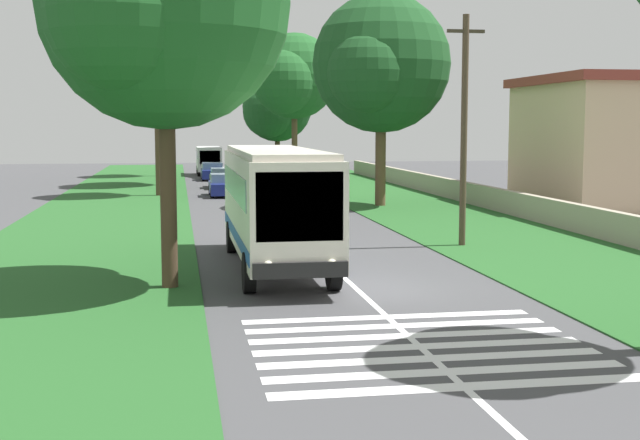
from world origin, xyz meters
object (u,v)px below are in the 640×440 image
trailing_car_2 (223,179)px  roadside_building (611,141)px  trailing_minibus_0 (209,158)px  roadside_tree_right_1 (275,109)px  roadside_tree_left_3 (155,66)px  coach_bus (275,200)px  utility_pole (464,127)px  roadside_tree_left_2 (161,87)px  roadside_tree_left_0 (163,83)px  roadside_tree_left_1 (160,11)px  trailing_car_3 (212,172)px  trailing_car_0 (301,195)px  trailing_car_1 (224,186)px  roadside_tree_right_3 (378,67)px  roadside_tree_right_0 (291,79)px

trailing_car_2 → roadside_building: 26.87m
trailing_minibus_0 → roadside_tree_right_1: roadside_tree_right_1 is taller
trailing_car_2 → roadside_tree_left_3: 10.70m
coach_bus → utility_pole: (3.64, -7.39, 2.24)m
roadside_building → roadside_tree_left_2: bearing=50.7°
trailing_car_2 → trailing_minibus_0: size_ratio=0.72×
roadside_tree_left_0 → roadside_tree_left_1: roadside_tree_left_1 is taller
trailing_car_3 → roadside_tree_left_1: (-46.33, 3.17, 6.85)m
trailing_car_0 → roadside_building: 17.42m
trailing_car_1 → roadside_tree_left_1: roadside_tree_left_1 is taller
roadside_tree_left_2 → roadside_tree_right_3: 21.99m
trailing_car_3 → roadside_tree_left_1: roadside_tree_left_1 is taller
trailing_minibus_0 → trailing_car_1: bearing=-179.8°
roadside_tree_left_3 → roadside_tree_right_1: size_ratio=1.11×
roadside_tree_right_1 → utility_pole: 55.79m
trailing_car_3 → roadside_tree_left_2: roadside_tree_left_2 is taller
roadside_tree_left_3 → utility_pole: roadside_tree_left_3 is taller
roadside_tree_left_1 → trailing_car_2: bearing=-5.4°
trailing_car_3 → coach_bus: bearing=-179.7°
trailing_car_1 → trailing_minibus_0: size_ratio=0.72×
trailing_car_1 → roadside_tree_right_1: bearing=-12.2°
trailing_car_2 → utility_pole: (-31.01, -7.21, 3.72)m
trailing_car_0 → trailing_car_2: size_ratio=1.00×
roadside_tree_left_1 → trailing_minibus_0: bearing=-3.4°
coach_bus → trailing_car_1: coach_bus is taller
roadside_tree_right_0 → roadside_tree_left_1: bearing=168.5°
roadside_tree_left_1 → roadside_tree_right_3: roadside_tree_right_3 is taller
trailing_car_3 → roadside_tree_right_3: (-24.12, -8.11, 6.96)m
roadside_tree_right_0 → roadside_tree_right_3: 28.15m
trailing_minibus_0 → roadside_tree_right_0: 10.42m
roadside_tree_left_0 → roadside_tree_left_2: bearing=-179.9°
roadside_tree_left_1 → roadside_tree_left_3: size_ratio=1.02×
roadside_tree_left_0 → roadside_tree_right_1: bearing=-47.6°
trailing_car_2 → roadside_tree_left_0: roadside_tree_left_0 is taller
trailing_car_1 → trailing_car_2: bearing=-2.5°
roadside_tree_right_3 → utility_pole: (-15.89, 0.53, -3.24)m
roadside_tree_right_1 → roadside_tree_left_3: bearing=160.4°
trailing_car_2 → trailing_car_3: same height
coach_bus → trailing_car_3: size_ratio=2.60×
roadside_tree_right_0 → roadside_tree_right_1: (11.75, 0.12, -2.39)m
roadside_tree_left_0 → utility_pole: size_ratio=1.27×
trailing_car_2 → roadside_tree_left_3: bearing=144.7°
trailing_car_2 → roadside_tree_left_2: roadside_tree_left_2 is taller
coach_bus → roadside_tree_left_0: size_ratio=1.05×
trailing_car_1 → roadside_tree_left_1: size_ratio=0.39×
roadside_tree_right_1 → roadside_tree_left_2: bearing=153.1°
trailing_minibus_0 → roadside_tree_right_1: bearing=-39.2°
roadside_tree_left_1 → roadside_tree_left_2: size_ratio=1.06×
roadside_tree_left_0 → roadside_tree_right_0: roadside_tree_right_0 is taller
trailing_car_0 → trailing_minibus_0: 31.27m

